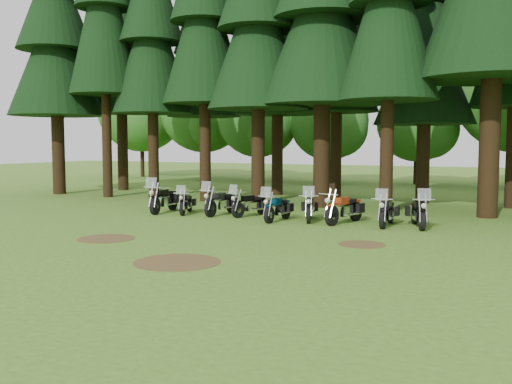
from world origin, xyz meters
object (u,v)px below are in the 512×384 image
motorcycle_1 (186,204)px  motorcycle_3 (250,205)px  motorcycle_0 (164,200)px  motorcycle_6 (344,210)px  motorcycle_7 (387,213)px  motorcycle_8 (418,214)px  motorcycle_4 (278,209)px  motorcycle_2 (221,203)px  motorcycle_5 (309,208)px

motorcycle_1 → motorcycle_3: bearing=-12.2°
motorcycle_0 → motorcycle_6: motorcycle_0 is taller
motorcycle_7 → motorcycle_8: bearing=5.5°
motorcycle_7 → motorcycle_8: 1.09m
motorcycle_3 → motorcycle_4: motorcycle_4 is taller
motorcycle_0 → motorcycle_2: 2.71m
motorcycle_0 → motorcycle_8: (10.71, 0.28, -0.03)m
motorcycle_2 → motorcycle_4: bearing=-8.7°
motorcycle_3 → motorcycle_7: motorcycle_7 is taller
motorcycle_6 → motorcycle_7: motorcycle_7 is taller
motorcycle_0 → motorcycle_4: 5.55m
motorcycle_2 → motorcycle_6: bearing=2.9°
motorcycle_3 → motorcycle_5: 2.66m
motorcycle_1 → motorcycle_2: (1.59, 0.23, 0.07)m
motorcycle_3 → motorcycle_5: (2.65, -0.23, 0.02)m
motorcycle_2 → motorcycle_8: 8.01m
motorcycle_6 → motorcycle_8: 2.68m
motorcycle_0 → motorcycle_8: bearing=-7.9°
motorcycle_3 → motorcycle_6: motorcycle_3 is taller
motorcycle_0 → motorcycle_7: 9.63m
motorcycle_0 → motorcycle_5: (6.60, 0.24, -0.05)m
motorcycle_2 → motorcycle_7: (6.93, -0.15, -0.01)m
motorcycle_2 → motorcycle_5: motorcycle_2 is taller
motorcycle_4 → motorcycle_6: (2.49, 0.54, 0.04)m
motorcycle_0 → motorcycle_8: size_ratio=1.09×
motorcycle_1 → motorcycle_3: (2.85, 0.42, 0.03)m
motorcycle_1 → motorcycle_4: bearing=-26.0°
motorcycle_0 → motorcycle_4: motorcycle_0 is taller
motorcycle_3 → motorcycle_2: bearing=-154.6°
motorcycle_3 → motorcycle_5: size_ratio=0.96×
motorcycle_0 → motorcycle_1: (1.10, 0.04, -0.10)m
motorcycle_4 → motorcycle_7: (4.09, 0.49, 0.02)m
motorcycle_5 → motorcycle_7: 3.02m
motorcycle_0 → motorcycle_3: bearing=-2.8°
motorcycle_1 → motorcycle_5: motorcycle_5 is taller
motorcycle_7 → motorcycle_8: (1.08, 0.16, 0.01)m
motorcycle_0 → motorcycle_6: bearing=-8.3°
motorcycle_1 → motorcycle_6: bearing=-19.7°
motorcycle_0 → motorcycle_4: bearing=-13.3°
motorcycle_1 → motorcycle_5: size_ratio=0.89×
motorcycle_5 → motorcycle_1: bearing=163.1°
motorcycle_5 → motorcycle_7: bearing=-21.1°
motorcycle_1 → motorcycle_4: motorcycle_4 is taller
motorcycle_8 → motorcycle_2: bearing=160.9°
motorcycle_5 → motorcycle_6: size_ratio=0.92×
motorcycle_3 → motorcycle_8: motorcycle_8 is taller
motorcycle_5 → motorcycle_2: bearing=160.6°
motorcycle_1 → motorcycle_4: size_ratio=0.90×
motorcycle_5 → motorcycle_7: motorcycle_7 is taller
motorcycle_3 → motorcycle_6: size_ratio=0.88×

